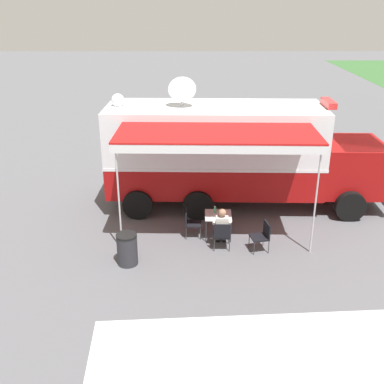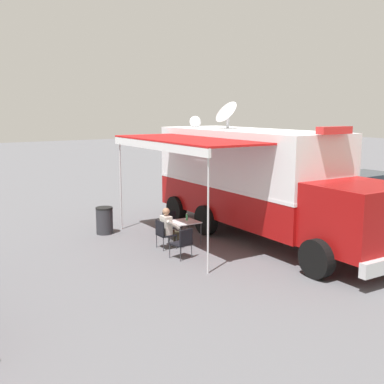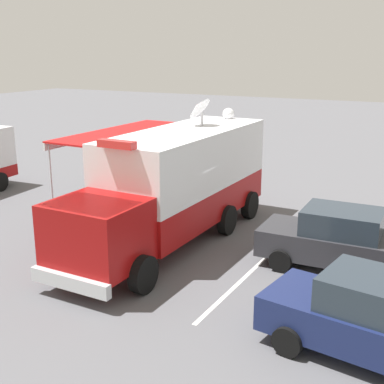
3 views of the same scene
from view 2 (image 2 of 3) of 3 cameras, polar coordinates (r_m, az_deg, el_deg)
The scene contains 11 objects.
ground_plane at distance 16.65m, azimuth 6.27°, elevation -4.81°, with size 100.00×100.00×0.00m, color #5B5B60.
lot_stripe at distance 16.91m, azimuth 20.87°, elevation -5.17°, with size 0.12×4.80×0.01m, color silver.
command_truck at distance 15.67m, azimuth 7.99°, elevation 1.48°, with size 5.00×9.55×4.53m.
folding_table at distance 15.06m, azimuth -0.89°, elevation -3.69°, with size 0.82×0.82×0.73m.
water_bottle at distance 15.17m, azimuth -0.61°, elevation -2.95°, with size 0.07×0.07×0.22m.
folding_chair_at_table at distance 14.64m, azimuth -3.39°, elevation -4.74°, with size 0.49×0.49×0.87m.
folding_chair_beside_table at distance 15.81m, azimuth -2.49°, elevation -3.63°, with size 0.49×0.49×0.87m.
folding_chair_spare_by_truck at distance 13.65m, azimuth -1.06°, elevation -5.80°, with size 0.57×0.57×0.87m.
seated_responder at distance 14.69m, azimuth -2.75°, elevation -4.12°, with size 0.67×0.56×1.25m.
trash_bin at distance 16.63m, azimuth -10.26°, elevation -3.31°, with size 0.57×0.57×0.91m.
car_behind_truck at distance 19.66m, azimuth 19.30°, elevation -0.43°, with size 4.23×2.07×1.76m.
Camera 2 is at (10.31, 12.38, 4.20)m, focal length 45.31 mm.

